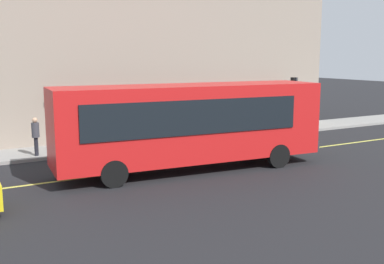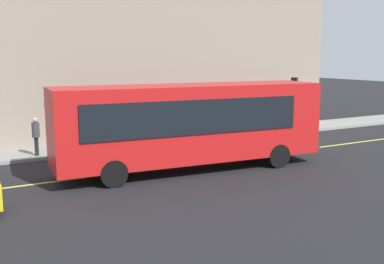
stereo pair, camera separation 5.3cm
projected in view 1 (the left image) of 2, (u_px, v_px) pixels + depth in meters
name	position (u px, v px, depth m)	size (l,w,h in m)	color
ground	(228.00, 159.00, 20.69)	(120.00, 120.00, 0.00)	black
sidewalk	(177.00, 140.00, 25.09)	(80.00, 2.78, 0.15)	gray
lane_centre_stripe	(228.00, 159.00, 20.68)	(36.00, 0.16, 0.01)	#D8D14C
storefront_building	(151.00, 20.00, 29.14)	(21.58, 8.77, 13.78)	gray
bus	(192.00, 122.00, 18.43)	(11.29, 3.36, 3.50)	red
traffic_light	(294.00, 91.00, 27.58)	(0.30, 0.52, 3.20)	#2D2D33
pedestrian_near_storefront	(36.00, 133.00, 20.55)	(0.34, 0.34, 1.75)	black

